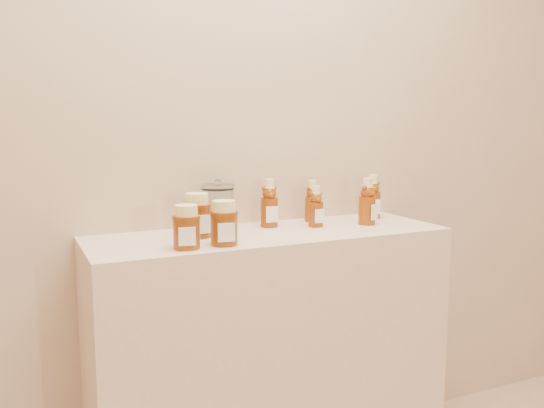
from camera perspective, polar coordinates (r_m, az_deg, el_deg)
name	(u,v)px	position (r m, az deg, el deg)	size (l,w,h in m)	color
wall_back	(246,97)	(2.07, -2.58, 10.51)	(3.50, 0.02, 2.70)	tan
display_table	(270,361)	(2.05, -0.20, -15.27)	(1.20, 0.40, 0.90)	#CCB195
bear_bottle_back_left	(269,200)	(2.00, -0.28, 0.42)	(0.06, 0.06, 0.19)	#622707
bear_bottle_back_mid	(312,198)	(2.12, 4.02, 0.57)	(0.06, 0.06, 0.17)	#622707
bear_bottle_back_right	(373,194)	(2.22, 9.94, 1.01)	(0.06, 0.06, 0.19)	#622707
bear_bottle_front_left	(316,204)	(2.01, 4.36, 0.04)	(0.06, 0.06, 0.16)	#622707
bear_bottle_front_right	(367,198)	(2.08, 9.41, 0.56)	(0.06, 0.06, 0.19)	#622707
honey_jar_left	(186,227)	(1.68, -8.48, -2.25)	(0.08, 0.08, 0.13)	#622707
honey_jar_back	(197,215)	(1.84, -7.43, -1.11)	(0.09, 0.09, 0.14)	#622707
honey_jar_front	(224,223)	(1.72, -4.78, -1.87)	(0.09, 0.09, 0.13)	#622707
glass_canister	(218,206)	(1.94, -5.37, -0.15)	(0.11, 0.11, 0.17)	white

